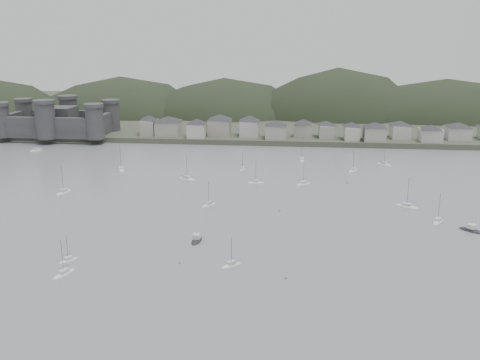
# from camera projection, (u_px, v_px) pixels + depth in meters

# --- Properties ---
(ground) EXTENTS (900.00, 900.00, 0.00)m
(ground) POSITION_uv_depth(u_px,v_px,m) (210.00, 280.00, 135.77)
(ground) COLOR slate
(ground) RESTS_ON ground
(far_shore_land) EXTENTS (900.00, 250.00, 3.00)m
(far_shore_land) POSITION_uv_depth(u_px,v_px,m) (269.00, 112.00, 418.43)
(far_shore_land) COLOR #383D2D
(far_shore_land) RESTS_ON ground
(forested_ridge) EXTENTS (851.55, 103.94, 102.57)m
(forested_ridge) POSITION_uv_depth(u_px,v_px,m) (273.00, 134.00, 396.75)
(forested_ridge) COLOR black
(forested_ridge) RESTS_ON ground
(castle) EXTENTS (66.00, 43.00, 20.00)m
(castle) POSITION_uv_depth(u_px,v_px,m) (58.00, 120.00, 317.36)
(castle) COLOR #333436
(castle) RESTS_ON far_shore_land
(waterfront_town) EXTENTS (451.48, 28.46, 12.92)m
(waterfront_town) POSITION_uv_depth(u_px,v_px,m) (348.00, 128.00, 304.36)
(waterfront_town) COLOR gray
(waterfront_town) RESTS_ON far_shore_land
(moored_fleet) EXTENTS (266.85, 159.07, 13.11)m
(moored_fleet) POSITION_uv_depth(u_px,v_px,m) (231.00, 197.00, 204.24)
(moored_fleet) COLOR silver
(moored_fleet) RESTS_ON ground
(motor_launch_near) EXTENTS (7.91, 7.43, 3.91)m
(motor_launch_near) POSITION_uv_depth(u_px,v_px,m) (471.00, 230.00, 169.33)
(motor_launch_near) COLOR black
(motor_launch_near) RESTS_ON ground
(motor_launch_far) EXTENTS (3.29, 7.75, 3.81)m
(motor_launch_far) POSITION_uv_depth(u_px,v_px,m) (197.00, 240.00, 161.19)
(motor_launch_far) COLOR black
(motor_launch_far) RESTS_ON ground
(mooring_buoys) EXTENTS (113.28, 125.57, 0.70)m
(mooring_buoys) POSITION_uv_depth(u_px,v_px,m) (235.00, 208.00, 192.02)
(mooring_buoys) COLOR #C16F40
(mooring_buoys) RESTS_ON ground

